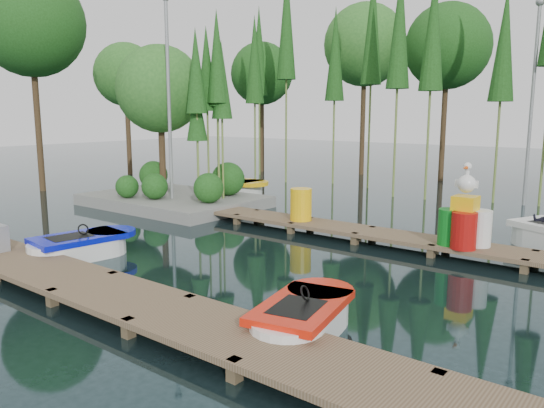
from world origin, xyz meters
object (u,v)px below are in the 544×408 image
Objects in this scene: island at (171,117)px; yellow_barrel at (301,204)px; drum_cluster at (465,222)px; boat_blue at (81,247)px; boat_red at (303,319)px; boat_yellow_far at (234,187)px.

island reaches higher than yellow_barrel.
boat_blue is at bearing -142.72° from drum_cluster.
boat_blue reaches higher than boat_red.
drum_cluster reaches higher than boat_yellow_far.
boat_red is 0.86× the size of boat_yellow_far.
boat_yellow_far is at bearing 84.50° from island.
boat_blue is at bearing -48.97° from boat_yellow_far.
yellow_barrel is (2.39, 5.54, 0.51)m from boat_blue.
boat_yellow_far reaches higher than yellow_barrel.
yellow_barrel reaches higher than boat_red.
boat_blue is 8.91m from drum_cluster.
drum_cluster is at bearing 73.14° from boat_red.
island is 2.24× the size of boat_yellow_far.
yellow_barrel is at bearing 178.14° from drum_cluster.
yellow_barrel is (6.29, -0.79, -2.42)m from island.
boat_red is at bearing -95.16° from drum_cluster.
island is at bearing 175.09° from drum_cluster.
island is 12.75m from boat_red.
boat_red is at bearing -23.75° from boat_yellow_far.
island is 4.17m from boat_yellow_far.
boat_yellow_far reaches higher than boat_red.
boat_blue is 2.93× the size of yellow_barrel.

